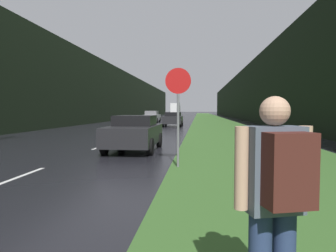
{
  "coord_description": "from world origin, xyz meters",
  "views": [
    {
      "loc": [
        4.44,
        1.81,
        1.66
      ],
      "look_at": [
        2.98,
        16.09,
        0.9
      ],
      "focal_mm": 32.0,
      "sensor_mm": 36.0,
      "label": 1
    }
  ],
  "objects_px": {
    "stop_sign": "(178,105)",
    "hitchhiker_with_backpack": "(276,198)",
    "car_passing_far": "(173,119)",
    "car_oncoming": "(152,117)",
    "delivery_truck": "(176,109)",
    "car_passing_near": "(134,133)"
  },
  "relations": [
    {
      "from": "car_passing_far",
      "to": "delivery_truck",
      "type": "xyz_separation_m",
      "value": [
        -3.62,
        50.94,
        1.08
      ]
    },
    {
      "from": "hitchhiker_with_backpack",
      "to": "car_passing_far",
      "type": "bearing_deg",
      "value": 80.73
    },
    {
      "from": "car_passing_near",
      "to": "delivery_truck",
      "type": "relative_size",
      "value": 0.49
    },
    {
      "from": "stop_sign",
      "to": "hitchhiker_with_backpack",
      "type": "relative_size",
      "value": 1.62
    },
    {
      "from": "delivery_truck",
      "to": "car_passing_near",
      "type": "bearing_deg",
      "value": -87.03
    },
    {
      "from": "car_passing_far",
      "to": "delivery_truck",
      "type": "relative_size",
      "value": 0.52
    },
    {
      "from": "delivery_truck",
      "to": "car_passing_far",
      "type": "bearing_deg",
      "value": -85.94
    },
    {
      "from": "car_passing_near",
      "to": "car_passing_far",
      "type": "bearing_deg",
      "value": -90.0
    },
    {
      "from": "stop_sign",
      "to": "delivery_truck",
      "type": "height_order",
      "value": "delivery_truck"
    },
    {
      "from": "stop_sign",
      "to": "car_passing_far",
      "type": "relative_size",
      "value": 0.67
    },
    {
      "from": "car_passing_near",
      "to": "car_passing_far",
      "type": "distance_m",
      "value": 18.67
    },
    {
      "from": "stop_sign",
      "to": "car_passing_far",
      "type": "distance_m",
      "value": 22.31
    },
    {
      "from": "stop_sign",
      "to": "car_passing_far",
      "type": "xyz_separation_m",
      "value": [
        -2.04,
        22.2,
        -1.05
      ]
    },
    {
      "from": "car_passing_far",
      "to": "car_oncoming",
      "type": "height_order",
      "value": "car_oncoming"
    },
    {
      "from": "hitchhiker_with_backpack",
      "to": "car_oncoming",
      "type": "xyz_separation_m",
      "value": [
        -6.82,
        37.6,
        -0.23
      ]
    },
    {
      "from": "stop_sign",
      "to": "hitchhiker_with_backpack",
      "type": "xyz_separation_m",
      "value": [
        1.16,
        -6.33,
        -0.78
      ]
    },
    {
      "from": "hitchhiker_with_backpack",
      "to": "delivery_truck",
      "type": "relative_size",
      "value": 0.22
    },
    {
      "from": "hitchhiker_with_backpack",
      "to": "car_passing_near",
      "type": "height_order",
      "value": "hitchhiker_with_backpack"
    },
    {
      "from": "hitchhiker_with_backpack",
      "to": "car_passing_near",
      "type": "relative_size",
      "value": 0.44
    },
    {
      "from": "hitchhiker_with_backpack",
      "to": "delivery_truck",
      "type": "xyz_separation_m",
      "value": [
        -6.82,
        79.47,
        0.82
      ]
    },
    {
      "from": "stop_sign",
      "to": "car_passing_far",
      "type": "bearing_deg",
      "value": 95.26
    },
    {
      "from": "hitchhiker_with_backpack",
      "to": "delivery_truck",
      "type": "bearing_deg",
      "value": 79.23
    }
  ]
}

